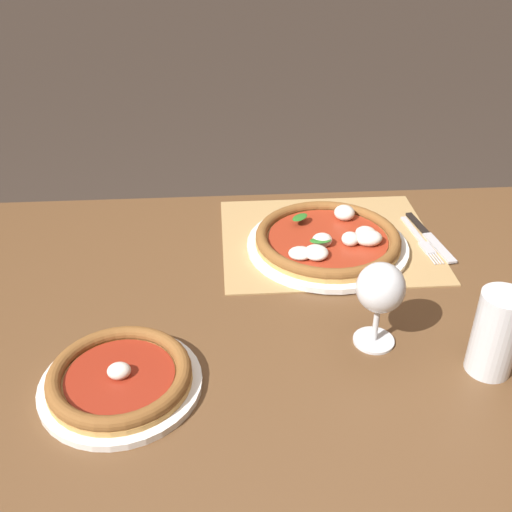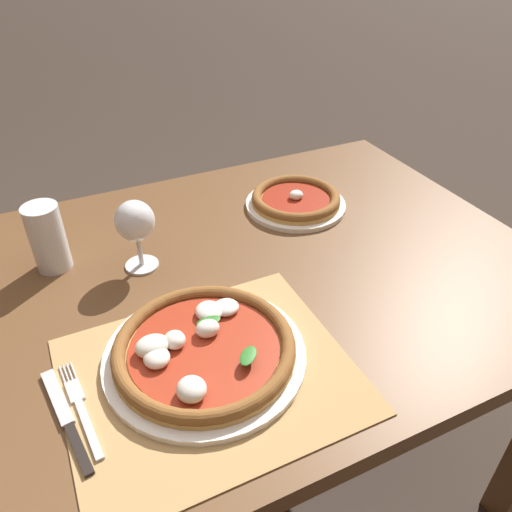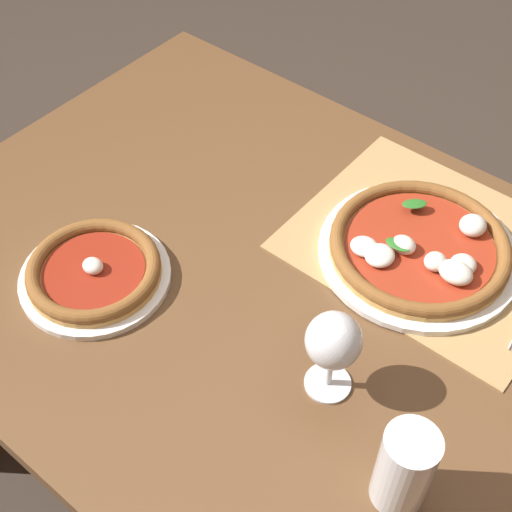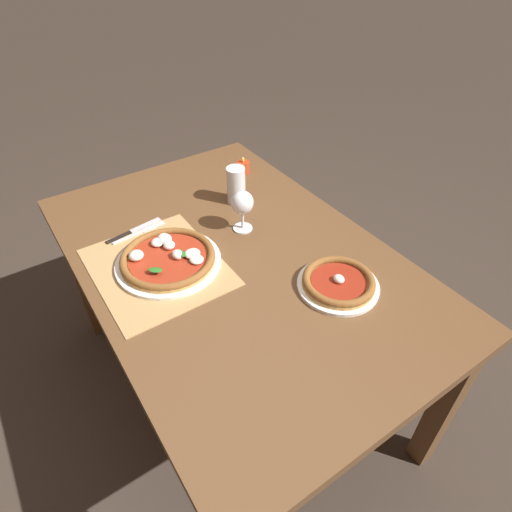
{
  "view_description": "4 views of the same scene",
  "coord_description": "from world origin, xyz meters",
  "px_view_note": "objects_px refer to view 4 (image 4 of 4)",
  "views": [
    {
      "loc": [
        0.14,
        0.88,
        1.41
      ],
      "look_at": [
        0.08,
        -0.05,
        0.82
      ],
      "focal_mm": 42.0,
      "sensor_mm": 36.0,
      "label": 1
    },
    {
      "loc": [
        -0.26,
        -0.76,
        1.37
      ],
      "look_at": [
        0.09,
        -0.03,
        0.79
      ],
      "focal_mm": 35.0,
      "sensor_mm": 36.0,
      "label": 2
    },
    {
      "loc": [
        -0.38,
        0.6,
        1.65
      ],
      "look_at": [
        0.1,
        0.01,
        0.79
      ],
      "focal_mm": 50.0,
      "sensor_mm": 36.0,
      "label": 3
    },
    {
      "loc": [
        0.94,
        -0.55,
        1.66
      ],
      "look_at": [
        0.1,
        0.02,
        0.8
      ],
      "focal_mm": 30.0,
      "sensor_mm": 36.0,
      "label": 4
    }
  ],
  "objects_px": {
    "pizza_far": "(338,283)",
    "fork": "(139,233)",
    "pizza_near": "(168,258)",
    "wine_glass": "(242,204)",
    "knife": "(134,230)",
    "votive_candle": "(243,168)",
    "pint_glass": "(236,186)"
  },
  "relations": [
    {
      "from": "pizza_far",
      "to": "fork",
      "type": "bearing_deg",
      "value": -146.12
    },
    {
      "from": "pizza_near",
      "to": "wine_glass",
      "type": "bearing_deg",
      "value": 94.94
    },
    {
      "from": "knife",
      "to": "votive_candle",
      "type": "distance_m",
      "value": 0.57
    },
    {
      "from": "pint_glass",
      "to": "knife",
      "type": "xyz_separation_m",
      "value": [
        -0.04,
        -0.41,
        -0.06
      ]
    },
    {
      "from": "knife",
      "to": "pizza_near",
      "type": "bearing_deg",
      "value": 7.05
    },
    {
      "from": "knife",
      "to": "votive_candle",
      "type": "bearing_deg",
      "value": 104.3
    },
    {
      "from": "pizza_near",
      "to": "wine_glass",
      "type": "xyz_separation_m",
      "value": [
        -0.03,
        0.3,
        0.08
      ]
    },
    {
      "from": "wine_glass",
      "to": "fork",
      "type": "relative_size",
      "value": 0.77
    },
    {
      "from": "pizza_near",
      "to": "knife",
      "type": "relative_size",
      "value": 1.59
    },
    {
      "from": "knife",
      "to": "votive_candle",
      "type": "relative_size",
      "value": 2.99
    },
    {
      "from": "knife",
      "to": "pint_glass",
      "type": "bearing_deg",
      "value": 84.93
    },
    {
      "from": "pint_glass",
      "to": "votive_candle",
      "type": "height_order",
      "value": "pint_glass"
    },
    {
      "from": "fork",
      "to": "knife",
      "type": "bearing_deg",
      "value": -154.22
    },
    {
      "from": "fork",
      "to": "votive_candle",
      "type": "bearing_deg",
      "value": 106.83
    },
    {
      "from": "fork",
      "to": "pizza_near",
      "type": "bearing_deg",
      "value": 4.78
    },
    {
      "from": "wine_glass",
      "to": "fork",
      "type": "bearing_deg",
      "value": -119.28
    },
    {
      "from": "pint_glass",
      "to": "fork",
      "type": "xyz_separation_m",
      "value": [
        -0.01,
        -0.4,
        -0.06
      ]
    },
    {
      "from": "pint_glass",
      "to": "votive_candle",
      "type": "relative_size",
      "value": 2.01
    },
    {
      "from": "pint_glass",
      "to": "knife",
      "type": "relative_size",
      "value": 0.67
    },
    {
      "from": "pizza_far",
      "to": "fork",
      "type": "xyz_separation_m",
      "value": [
        -0.6,
        -0.4,
        -0.01
      ]
    },
    {
      "from": "knife",
      "to": "fork",
      "type": "bearing_deg",
      "value": 25.78
    },
    {
      "from": "pint_glass",
      "to": "knife",
      "type": "distance_m",
      "value": 0.42
    },
    {
      "from": "fork",
      "to": "votive_candle",
      "type": "relative_size",
      "value": 2.79
    },
    {
      "from": "fork",
      "to": "knife",
      "type": "relative_size",
      "value": 0.93
    },
    {
      "from": "pizza_far",
      "to": "knife",
      "type": "xyz_separation_m",
      "value": [
        -0.62,
        -0.41,
        -0.01
      ]
    },
    {
      "from": "pizza_near",
      "to": "pizza_far",
      "type": "xyz_separation_m",
      "value": [
        0.39,
        0.38,
        -0.0
      ]
    },
    {
      "from": "knife",
      "to": "votive_candle",
      "type": "height_order",
      "value": "votive_candle"
    },
    {
      "from": "wine_glass",
      "to": "pint_glass",
      "type": "xyz_separation_m",
      "value": [
        -0.17,
        0.08,
        -0.04
      ]
    },
    {
      "from": "pizza_far",
      "to": "pint_glass",
      "type": "xyz_separation_m",
      "value": [
        -0.58,
        -0.0,
        0.05
      ]
    },
    {
      "from": "pizza_far",
      "to": "pint_glass",
      "type": "bearing_deg",
      "value": -179.84
    },
    {
      "from": "pizza_far",
      "to": "wine_glass",
      "type": "xyz_separation_m",
      "value": [
        -0.42,
        -0.08,
        0.09
      ]
    },
    {
      "from": "wine_glass",
      "to": "fork",
      "type": "xyz_separation_m",
      "value": [
        -0.18,
        -0.32,
        -0.1
      ]
    }
  ]
}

